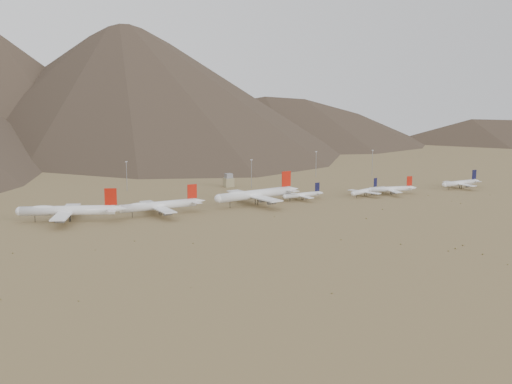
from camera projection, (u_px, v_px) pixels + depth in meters
name	position (u px, v px, depth m)	size (l,w,h in m)	color
ground	(258.00, 214.00, 453.16)	(3000.00, 3000.00, 0.00)	#99844F
mountain_ridge	(49.00, 53.00, 1225.01)	(4400.00, 1000.00, 300.00)	#48362B
widebody_west	(68.00, 210.00, 426.29)	(70.51, 56.39, 22.00)	white
widebody_centre	(159.00, 205.00, 448.11)	(66.60, 51.24, 19.77)	white
widebody_east	(255.00, 194.00, 486.72)	(77.76, 60.65, 23.25)	white
narrowbody_a	(303.00, 195.00, 506.63)	(38.93, 28.05, 12.85)	white
narrowbody_b	(366.00, 191.00, 524.22)	(38.67, 28.98, 13.42)	white
narrowbody_c	(392.00, 189.00, 531.15)	(44.44, 32.46, 14.79)	white
narrowbody_d	(461.00, 183.00, 562.87)	(46.58, 33.58, 15.37)	white
control_tower	(229.00, 181.00, 571.55)	(8.00, 8.00, 12.00)	gray
mast_west	(127.00, 175.00, 547.64)	(2.00, 0.60, 25.70)	gray
mast_centre	(251.00, 172.00, 561.60)	(2.00, 0.60, 25.70)	gray
mast_east	(316.00, 163.00, 628.82)	(2.00, 0.60, 25.70)	gray
mast_far_east	(372.00, 161.00, 641.85)	(2.00, 0.60, 25.70)	gray
desert_scrub	(359.00, 239.00, 376.68)	(446.02, 179.03, 0.80)	olive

